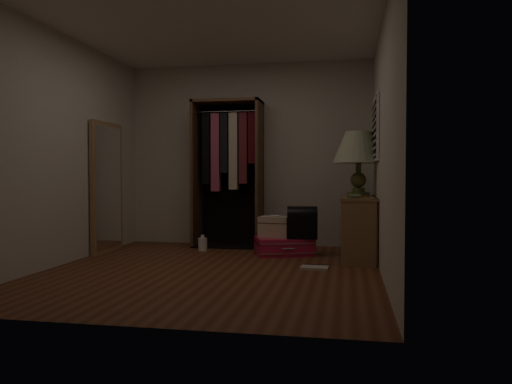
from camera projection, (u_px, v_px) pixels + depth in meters
ground at (212, 270)px, 5.28m from camera, size 4.00×4.00×0.00m
room_walls at (220, 129)px, 5.26m from camera, size 3.52×4.02×2.60m
console_bookshelf at (358, 226)px, 6.02m from camera, size 0.42×1.12×0.75m
open_wardrobe at (229, 162)px, 7.03m from camera, size 0.95×0.50×2.05m
floor_mirror at (107, 187)px, 6.55m from camera, size 0.06×0.80×1.70m
pink_suitcase at (284, 246)px, 6.33m from camera, size 0.85×0.72×0.22m
train_case at (275, 226)px, 6.36m from camera, size 0.43×0.33×0.28m
black_bag at (302, 222)px, 6.21m from camera, size 0.39×0.28×0.40m
table_lamp at (359, 149)px, 6.16m from camera, size 0.65×0.65×0.79m
brass_tray at (359, 197)px, 5.81m from camera, size 0.34×0.34×0.02m
ceramic_bowl at (355, 196)px, 5.62m from camera, size 0.18×0.18×0.04m
white_jug at (203, 244)px, 6.64m from camera, size 0.14×0.14×0.21m
floor_book at (315, 267)px, 5.40m from camera, size 0.30×0.25×0.03m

